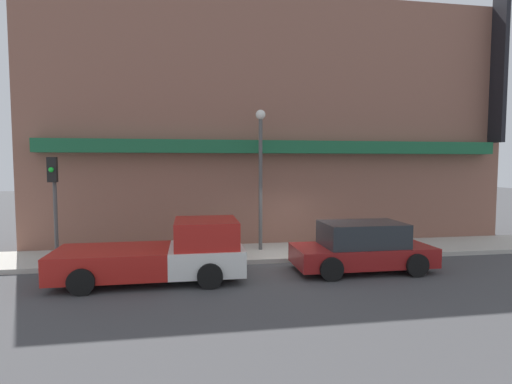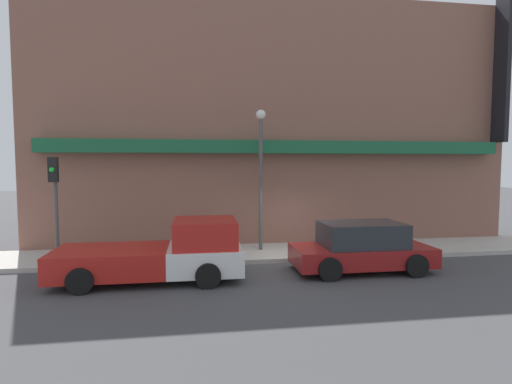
{
  "view_description": "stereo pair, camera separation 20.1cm",
  "coord_description": "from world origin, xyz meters",
  "px_view_note": "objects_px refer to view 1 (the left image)",
  "views": [
    {
      "loc": [
        -3.6,
        -12.99,
        3.38
      ],
      "look_at": [
        -1.26,
        1.09,
        2.36
      ],
      "focal_mm": 28.0,
      "sensor_mm": 36.0,
      "label": 1
    },
    {
      "loc": [
        -3.4,
        -13.02,
        3.38
      ],
      "look_at": [
        -1.26,
        1.09,
        2.36
      ],
      "focal_mm": 28.0,
      "sensor_mm": 36.0,
      "label": 2
    }
  ],
  "objects_px": {
    "street_lamp": "(261,162)",
    "traffic_light": "(54,190)",
    "parked_car": "(362,247)",
    "pickup_truck": "(164,254)",
    "fire_hydrant": "(323,242)"
  },
  "relations": [
    {
      "from": "street_lamp",
      "to": "traffic_light",
      "type": "bearing_deg",
      "value": -172.93
    },
    {
      "from": "traffic_light",
      "to": "street_lamp",
      "type": "bearing_deg",
      "value": 7.07
    },
    {
      "from": "parked_car",
      "to": "street_lamp",
      "type": "distance_m",
      "value": 4.79
    },
    {
      "from": "street_lamp",
      "to": "traffic_light",
      "type": "relative_size",
      "value": 1.52
    },
    {
      "from": "street_lamp",
      "to": "pickup_truck",
      "type": "bearing_deg",
      "value": -139.37
    },
    {
      "from": "pickup_truck",
      "to": "parked_car",
      "type": "distance_m",
      "value": 6.08
    },
    {
      "from": "parked_car",
      "to": "fire_hydrant",
      "type": "relative_size",
      "value": 6.21
    },
    {
      "from": "pickup_truck",
      "to": "traffic_light",
      "type": "xyz_separation_m",
      "value": [
        -3.57,
        2.01,
        1.76
      ]
    },
    {
      "from": "traffic_light",
      "to": "parked_car",
      "type": "bearing_deg",
      "value": -11.78
    },
    {
      "from": "parked_car",
      "to": "street_lamp",
      "type": "xyz_separation_m",
      "value": [
        -2.74,
        2.87,
        2.69
      ]
    },
    {
      "from": "parked_car",
      "to": "traffic_light",
      "type": "relative_size",
      "value": 1.26
    },
    {
      "from": "parked_car",
      "to": "fire_hydrant",
      "type": "height_order",
      "value": "parked_car"
    },
    {
      "from": "pickup_truck",
      "to": "parked_car",
      "type": "bearing_deg",
      "value": -2.11
    },
    {
      "from": "parked_car",
      "to": "traffic_light",
      "type": "bearing_deg",
      "value": 167.17
    },
    {
      "from": "parked_car",
      "to": "street_lamp",
      "type": "relative_size",
      "value": 0.83
    }
  ]
}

